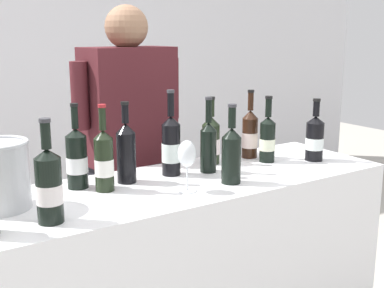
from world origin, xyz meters
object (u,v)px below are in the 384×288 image
wine_bottle_0 (208,145)px  person_server (131,182)px  wine_bottle_1 (231,153)px  wine_bottle_10 (250,134)px  wine_bottle_3 (211,140)px  wine_bottle_7 (267,138)px  wine_bottle_11 (171,146)px  wine_bottle_8 (49,185)px  wine_bottle_9 (126,151)px  wine_glass (187,156)px  wine_bottle_2 (104,160)px  wine_bottle_6 (315,138)px  wine_bottle_4 (77,158)px

wine_bottle_0 → person_server: bearing=105.7°
wine_bottle_1 → wine_bottle_10: 0.44m
wine_bottle_3 → wine_bottle_7: bearing=-26.7°
wine_bottle_1 → wine_bottle_10: (0.33, 0.28, -0.01)m
wine_bottle_3 → wine_bottle_11: (-0.25, -0.06, 0.02)m
wine_bottle_1 → wine_bottle_7: wine_bottle_1 is taller
wine_bottle_11 → wine_bottle_3: bearing=14.1°
wine_bottle_8 → wine_bottle_9: size_ratio=1.03×
wine_bottle_7 → wine_glass: size_ratio=1.56×
wine_bottle_2 → wine_bottle_8: bearing=-143.0°
wine_bottle_0 → wine_bottle_1: 0.18m
wine_bottle_2 → wine_bottle_6: wine_bottle_2 is taller
wine_bottle_2 → wine_bottle_8: (-0.28, -0.21, 0.00)m
wine_bottle_8 → wine_bottle_10: bearing=15.9°
wine_bottle_1 → wine_glass: size_ratio=1.61×
wine_bottle_3 → wine_glass: (-0.32, -0.29, 0.03)m
wine_bottle_9 → wine_bottle_8: bearing=-146.5°
wine_bottle_7 → wine_glass: bearing=-163.0°
wine_bottle_4 → wine_glass: (0.33, -0.27, 0.02)m
wine_bottle_7 → wine_bottle_8: wine_bottle_8 is taller
wine_bottle_4 → wine_bottle_7: wine_bottle_4 is taller
wine_bottle_8 → wine_bottle_10: size_ratio=1.03×
wine_bottle_4 → wine_bottle_10: size_ratio=1.01×
wine_bottle_1 → person_server: (-0.12, 0.67, -0.27)m
wine_bottle_6 → wine_bottle_9: 0.92m
wine_bottle_6 → wine_bottle_9: wine_bottle_9 is taller
wine_bottle_0 → wine_bottle_7: bearing=-1.4°
wine_bottle_7 → wine_bottle_11: bearing=173.4°
wine_bottle_0 → wine_bottle_10: same height
wine_bottle_3 → person_server: person_server is taller
wine_bottle_9 → wine_bottle_11: wine_bottle_11 is taller
wine_bottle_0 → wine_bottle_8: bearing=-164.8°
wine_bottle_9 → wine_bottle_3: bearing=7.2°
wine_bottle_2 → wine_bottle_8: wine_bottle_8 is taller
wine_bottle_4 → wine_bottle_11: (0.40, -0.04, 0.01)m
person_server → wine_bottle_3: bearing=-58.7°
wine_bottle_11 → wine_bottle_1: bearing=-58.7°
wine_bottle_11 → wine_bottle_2: bearing=-171.7°
wine_bottle_11 → person_server: (0.02, 0.44, -0.28)m
wine_bottle_7 → wine_bottle_9: size_ratio=0.94×
wine_bottle_1 → wine_bottle_9: 0.42m
wine_bottle_10 → wine_bottle_1: bearing=-139.3°
wine_bottle_1 → wine_bottle_9: bearing=145.7°
wine_bottle_6 → wine_bottle_9: (-0.90, 0.16, 0.02)m
wine_bottle_4 → wine_bottle_11: wine_bottle_11 is taller
wine_bottle_8 → wine_bottle_6: bearing=4.3°
wine_bottle_1 → wine_bottle_8: bearing=-178.2°
wine_bottle_4 → wine_bottle_7: size_ratio=1.07×
wine_glass → wine_bottle_8: bearing=-176.9°
wine_bottle_4 → wine_glass: 0.43m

